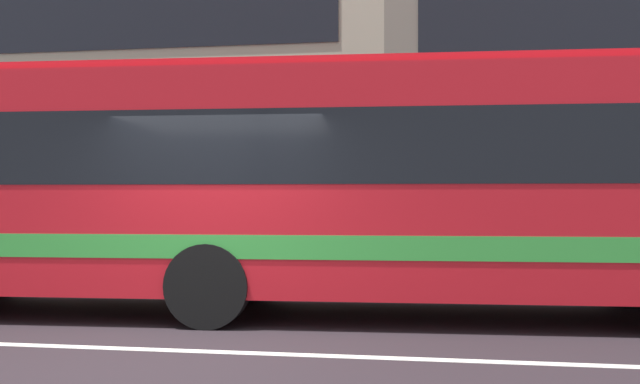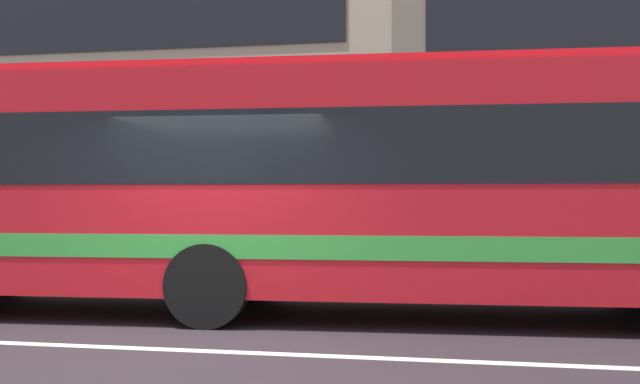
% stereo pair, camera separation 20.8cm
% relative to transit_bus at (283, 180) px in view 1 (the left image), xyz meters
% --- Properties ---
extents(ground_plane, '(160.00, 160.00, 0.00)m').
position_rel_transit_bus_xyz_m(ground_plane, '(-0.53, -2.47, -1.77)').
color(ground_plane, '#282025').
extents(lane_centre_line, '(60.00, 0.16, 0.01)m').
position_rel_transit_bus_xyz_m(lane_centre_line, '(-0.53, -2.47, -1.77)').
color(lane_centre_line, silver).
rests_on(lane_centre_line, ground_plane).
extents(transit_bus, '(11.60, 3.15, 3.21)m').
position_rel_transit_bus_xyz_m(transit_bus, '(0.00, 0.00, 0.00)').
color(transit_bus, red).
rests_on(transit_bus, ground_plane).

